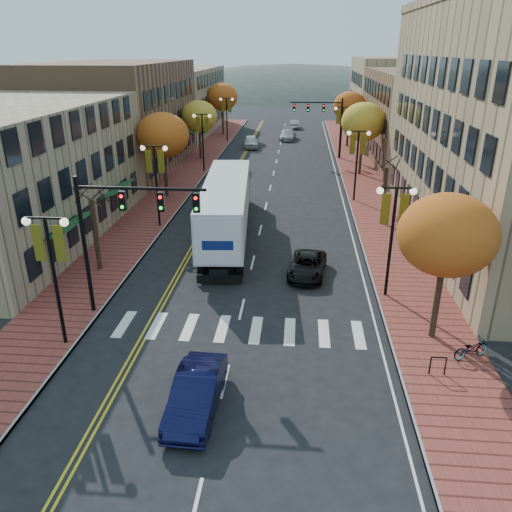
% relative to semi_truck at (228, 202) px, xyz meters
% --- Properties ---
extents(ground, '(200.00, 200.00, 0.00)m').
position_rel_semi_truck_xyz_m(ground, '(2.17, -14.59, -2.49)').
color(ground, black).
rests_on(ground, ground).
extents(sidewalk_left, '(4.00, 85.00, 0.15)m').
position_rel_semi_truck_xyz_m(sidewalk_left, '(-6.83, 17.91, -2.41)').
color(sidewalk_left, brown).
rests_on(sidewalk_left, ground).
extents(sidewalk_right, '(4.00, 85.00, 0.15)m').
position_rel_semi_truck_xyz_m(sidewalk_right, '(11.17, 17.91, -2.41)').
color(sidewalk_right, brown).
rests_on(sidewalk_right, ground).
extents(building_left_near, '(12.00, 22.00, 9.00)m').
position_rel_semi_truck_xyz_m(building_left_near, '(-14.83, -1.59, 2.01)').
color(building_left_near, '#9E8966').
rests_on(building_left_near, ground).
extents(building_left_mid, '(12.00, 24.00, 11.00)m').
position_rel_semi_truck_xyz_m(building_left_mid, '(-14.83, 21.41, 3.01)').
color(building_left_mid, brown).
rests_on(building_left_mid, ground).
extents(building_left_far, '(12.00, 26.00, 9.50)m').
position_rel_semi_truck_xyz_m(building_left_far, '(-14.83, 46.41, 2.26)').
color(building_left_far, '#9E8966').
rests_on(building_left_far, ground).
extents(building_right_mid, '(15.00, 24.00, 10.00)m').
position_rel_semi_truck_xyz_m(building_right_mid, '(20.67, 27.41, 2.51)').
color(building_right_mid, brown).
rests_on(building_right_mid, ground).
extents(building_right_far, '(15.00, 20.00, 11.00)m').
position_rel_semi_truck_xyz_m(building_right_far, '(20.67, 49.41, 3.01)').
color(building_right_far, '#9E8966').
rests_on(building_right_far, ground).
extents(tree_left_a, '(0.28, 0.28, 4.20)m').
position_rel_semi_truck_xyz_m(tree_left_a, '(-6.83, -6.59, -0.24)').
color(tree_left_a, '#382619').
rests_on(tree_left_a, sidewalk_left).
extents(tree_left_b, '(4.48, 4.48, 7.21)m').
position_rel_semi_truck_xyz_m(tree_left_b, '(-6.83, 9.41, 2.96)').
color(tree_left_b, '#382619').
rests_on(tree_left_b, sidewalk_left).
extents(tree_left_c, '(4.16, 4.16, 6.69)m').
position_rel_semi_truck_xyz_m(tree_left_c, '(-6.83, 25.41, 2.57)').
color(tree_left_c, '#382619').
rests_on(tree_left_c, sidewalk_left).
extents(tree_left_d, '(4.61, 4.61, 7.42)m').
position_rel_semi_truck_xyz_m(tree_left_d, '(-6.83, 43.41, 3.12)').
color(tree_left_d, '#382619').
rests_on(tree_left_d, sidewalk_left).
extents(tree_right_a, '(4.16, 4.16, 6.69)m').
position_rel_semi_truck_xyz_m(tree_right_a, '(11.17, -12.59, 2.57)').
color(tree_right_a, '#382619').
rests_on(tree_right_a, sidewalk_right).
extents(tree_right_b, '(0.28, 0.28, 4.20)m').
position_rel_semi_truck_xyz_m(tree_right_b, '(11.17, 3.41, -0.24)').
color(tree_right_b, '#382619').
rests_on(tree_right_b, sidewalk_right).
extents(tree_right_c, '(4.48, 4.48, 7.21)m').
position_rel_semi_truck_xyz_m(tree_right_c, '(11.17, 19.41, 2.96)').
color(tree_right_c, '#382619').
rests_on(tree_right_c, sidewalk_right).
extents(tree_right_d, '(4.35, 4.35, 7.00)m').
position_rel_semi_truck_xyz_m(tree_right_d, '(11.17, 35.41, 2.80)').
color(tree_right_d, '#382619').
rests_on(tree_right_d, sidewalk_right).
extents(lamp_left_a, '(1.96, 0.36, 6.05)m').
position_rel_semi_truck_xyz_m(lamp_left_a, '(-5.33, -14.59, 1.81)').
color(lamp_left_a, black).
rests_on(lamp_left_a, ground).
extents(lamp_left_b, '(1.96, 0.36, 6.05)m').
position_rel_semi_truck_xyz_m(lamp_left_b, '(-5.33, 1.41, 1.81)').
color(lamp_left_b, black).
rests_on(lamp_left_b, ground).
extents(lamp_left_c, '(1.96, 0.36, 6.05)m').
position_rel_semi_truck_xyz_m(lamp_left_c, '(-5.33, 19.41, 1.81)').
color(lamp_left_c, black).
rests_on(lamp_left_c, ground).
extents(lamp_left_d, '(1.96, 0.36, 6.05)m').
position_rel_semi_truck_xyz_m(lamp_left_d, '(-5.33, 37.41, 1.81)').
color(lamp_left_d, black).
rests_on(lamp_left_d, ground).
extents(lamp_right_a, '(1.96, 0.36, 6.05)m').
position_rel_semi_truck_xyz_m(lamp_right_a, '(9.67, -8.59, 1.81)').
color(lamp_right_a, black).
rests_on(lamp_right_a, ground).
extents(lamp_right_b, '(1.96, 0.36, 6.05)m').
position_rel_semi_truck_xyz_m(lamp_right_b, '(9.67, 9.41, 1.81)').
color(lamp_right_b, black).
rests_on(lamp_right_b, ground).
extents(lamp_right_c, '(1.96, 0.36, 6.05)m').
position_rel_semi_truck_xyz_m(lamp_right_c, '(9.67, 27.41, 1.81)').
color(lamp_right_c, black).
rests_on(lamp_right_c, ground).
extents(traffic_mast_near, '(6.10, 0.35, 7.00)m').
position_rel_semi_truck_xyz_m(traffic_mast_near, '(-3.30, -11.59, 2.44)').
color(traffic_mast_near, black).
rests_on(traffic_mast_near, ground).
extents(traffic_mast_far, '(6.10, 0.34, 7.00)m').
position_rel_semi_truck_xyz_m(traffic_mast_far, '(7.65, 27.41, 2.44)').
color(traffic_mast_far, black).
rests_on(traffic_mast_far, ground).
extents(semi_truck, '(3.99, 17.17, 4.25)m').
position_rel_semi_truck_xyz_m(semi_truck, '(0.00, 0.00, 0.00)').
color(semi_truck, black).
rests_on(semi_truck, ground).
extents(navy_sedan, '(1.70, 4.52, 1.47)m').
position_rel_semi_truck_xyz_m(navy_sedan, '(1.39, -18.36, -1.75)').
color(navy_sedan, black).
rests_on(navy_sedan, ground).
extents(black_suv, '(2.50, 4.50, 1.19)m').
position_rel_semi_truck_xyz_m(black_suv, '(5.53, -6.13, -1.89)').
color(black_suv, black).
rests_on(black_suv, ground).
extents(car_far_white, '(2.33, 4.77, 1.57)m').
position_rel_semi_truck_xyz_m(car_far_white, '(-1.65, 33.84, -1.70)').
color(car_far_white, silver).
rests_on(car_far_white, ground).
extents(car_far_silver, '(2.47, 5.16, 1.45)m').
position_rel_semi_truck_xyz_m(car_far_silver, '(3.07, 40.44, -1.76)').
color(car_far_silver, '#A7A7AF').
rests_on(car_far_silver, ground).
extents(car_far_oncoming, '(1.59, 4.07, 1.32)m').
position_rel_semi_truck_xyz_m(car_far_oncoming, '(3.83, 51.80, -1.83)').
color(car_far_oncoming, '#AFAFB7').
rests_on(car_far_oncoming, ground).
extents(bicycle, '(1.83, 1.28, 0.91)m').
position_rel_semi_truck_xyz_m(bicycle, '(12.37, -14.26, -1.88)').
color(bicycle, gray).
rests_on(bicycle, sidewalk_right).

